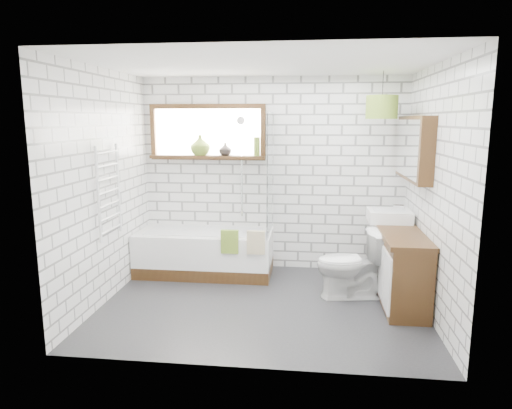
# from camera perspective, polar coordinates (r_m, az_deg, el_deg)

# --- Properties ---
(floor) EXTENTS (3.40, 2.60, 0.01)m
(floor) POSITION_cam_1_polar(r_m,az_deg,el_deg) (5.05, 0.76, -12.35)
(floor) COLOR black
(floor) RESTS_ON ground
(ceiling) EXTENTS (3.40, 2.60, 0.01)m
(ceiling) POSITION_cam_1_polar(r_m,az_deg,el_deg) (4.68, 0.84, 17.25)
(ceiling) COLOR white
(ceiling) RESTS_ON ground
(wall_back) EXTENTS (3.40, 0.01, 2.50)m
(wall_back) POSITION_cam_1_polar(r_m,az_deg,el_deg) (5.99, 2.07, 3.75)
(wall_back) COLOR white
(wall_back) RESTS_ON ground
(wall_front) EXTENTS (3.40, 0.01, 2.50)m
(wall_front) POSITION_cam_1_polar(r_m,az_deg,el_deg) (3.43, -1.43, -1.39)
(wall_front) COLOR white
(wall_front) RESTS_ON ground
(wall_left) EXTENTS (0.01, 2.60, 2.50)m
(wall_left) POSITION_cam_1_polar(r_m,az_deg,el_deg) (5.16, -18.40, 2.11)
(wall_left) COLOR white
(wall_left) RESTS_ON ground
(wall_right) EXTENTS (0.01, 2.60, 2.50)m
(wall_right) POSITION_cam_1_polar(r_m,az_deg,el_deg) (4.84, 21.32, 1.40)
(wall_right) COLOR white
(wall_right) RESTS_ON ground
(window) EXTENTS (1.52, 0.16, 0.68)m
(window) POSITION_cam_1_polar(r_m,az_deg,el_deg) (6.03, -6.10, 8.98)
(window) COLOR black
(window) RESTS_ON wall_back
(towel_radiator) EXTENTS (0.06, 0.52, 1.00)m
(towel_radiator) POSITION_cam_1_polar(r_m,az_deg,el_deg) (5.15, -17.92, 1.56)
(towel_radiator) COLOR white
(towel_radiator) RESTS_ON wall_left
(mirror_cabinet) EXTENTS (0.16, 1.20, 0.70)m
(mirror_cabinet) POSITION_cam_1_polar(r_m,az_deg,el_deg) (5.36, 19.12, 6.67)
(mirror_cabinet) COLOR black
(mirror_cabinet) RESTS_ON wall_right
(shower_riser) EXTENTS (0.02, 0.02, 1.30)m
(shower_riser) POSITION_cam_1_polar(r_m,az_deg,el_deg) (5.98, -1.79, 4.70)
(shower_riser) COLOR silver
(shower_riser) RESTS_ON wall_back
(bathtub) EXTENTS (1.71, 0.75, 0.55)m
(bathtub) POSITION_cam_1_polar(r_m,az_deg,el_deg) (5.94, -6.39, -5.96)
(bathtub) COLOR white
(bathtub) RESTS_ON floor
(shower_screen) EXTENTS (0.02, 0.72, 1.50)m
(shower_screen) POSITION_cam_1_polar(r_m,az_deg,el_deg) (5.61, 1.76, 3.83)
(shower_screen) COLOR white
(shower_screen) RESTS_ON bathtub
(towel_green) EXTENTS (0.21, 0.06, 0.28)m
(towel_green) POSITION_cam_1_polar(r_m,az_deg,el_deg) (5.44, -3.30, -4.66)
(towel_green) COLOR olive
(towel_green) RESTS_ON bathtub
(towel_beige) EXTENTS (0.22, 0.05, 0.28)m
(towel_beige) POSITION_cam_1_polar(r_m,az_deg,el_deg) (5.40, -0.01, -4.77)
(towel_beige) COLOR tan
(towel_beige) RESTS_ON bathtub
(vanity) EXTENTS (0.44, 1.36, 0.78)m
(vanity) POSITION_cam_1_polar(r_m,az_deg,el_deg) (5.26, 17.52, -7.32)
(vanity) COLOR black
(vanity) RESTS_ON floor
(basin) EXTENTS (0.48, 0.42, 0.14)m
(basin) POSITION_cam_1_polar(r_m,az_deg,el_deg) (5.57, 16.31, -1.37)
(basin) COLOR white
(basin) RESTS_ON vanity
(tap) EXTENTS (0.04, 0.04, 0.15)m
(tap) POSITION_cam_1_polar(r_m,az_deg,el_deg) (5.59, 17.95, -0.85)
(tap) COLOR silver
(tap) RESTS_ON vanity
(toilet) EXTENTS (0.54, 0.81, 0.77)m
(toilet) POSITION_cam_1_polar(r_m,az_deg,el_deg) (5.21, 11.80, -7.29)
(toilet) COLOR white
(toilet) RESTS_ON floor
(vase_olive) EXTENTS (0.27, 0.27, 0.27)m
(vase_olive) POSITION_cam_1_polar(r_m,az_deg,el_deg) (6.03, -6.99, 7.18)
(vase_olive) COLOR olive
(vase_olive) RESTS_ON window
(vase_dark) EXTENTS (0.21, 0.21, 0.17)m
(vase_dark) POSITION_cam_1_polar(r_m,az_deg,el_deg) (5.97, -3.88, 6.74)
(vase_dark) COLOR black
(vase_dark) RESTS_ON window
(bottle) EXTENTS (0.10, 0.10, 0.24)m
(bottle) POSITION_cam_1_polar(r_m,az_deg,el_deg) (5.90, 0.09, 7.06)
(bottle) COLOR olive
(bottle) RESTS_ON window
(pendant) EXTENTS (0.36, 0.36, 0.26)m
(pendant) POSITION_cam_1_polar(r_m,az_deg,el_deg) (5.49, 15.45, 11.65)
(pendant) COLOR olive
(pendant) RESTS_ON ceiling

